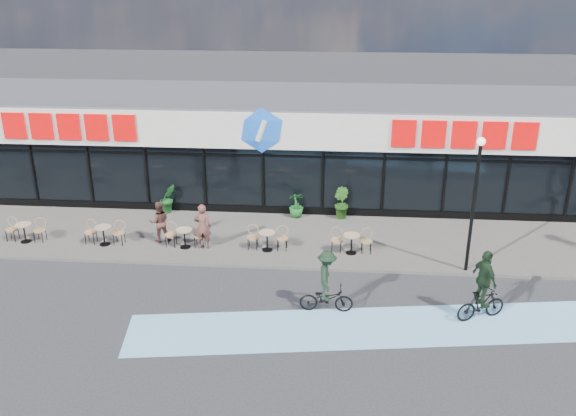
{
  "coord_description": "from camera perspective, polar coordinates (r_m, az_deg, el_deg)",
  "views": [
    {
      "loc": [
        2.96,
        -17.07,
        10.01
      ],
      "look_at": [
        1.32,
        3.5,
        1.75
      ],
      "focal_mm": 38.0,
      "sensor_mm": 36.0,
      "label": 1
    }
  ],
  "objects": [
    {
      "name": "lamp_post",
      "position": [
        21.14,
        17.09,
        1.34
      ],
      "size": [
        0.28,
        0.28,
        4.77
      ],
      "color": "black",
      "rests_on": "sidewalk"
    },
    {
      "name": "patron_left",
      "position": [
        22.83,
        -8.0,
        -1.71
      ],
      "size": [
        0.69,
        0.5,
        1.75
      ],
      "primitive_type": "imported",
      "rotation": [
        0.0,
        0.0,
        3.27
      ],
      "color": "brown",
      "rests_on": "sidewalk"
    },
    {
      "name": "bistro_set_2",
      "position": [
        24.15,
        -16.8,
        -2.21
      ],
      "size": [
        1.54,
        0.62,
        0.9
      ],
      "color": "tan",
      "rests_on": "sidewalk"
    },
    {
      "name": "bistro_set_5",
      "position": [
        22.57,
        5.95,
        -3.07
      ],
      "size": [
        1.54,
        0.62,
        0.9
      ],
      "color": "tan",
      "rests_on": "sidewalk"
    },
    {
      "name": "potted_plant_mid",
      "position": [
        25.53,
        4.97,
        0.48
      ],
      "size": [
        0.85,
        0.9,
        1.3
      ],
      "primitive_type": "imported",
      "rotation": [
        0.0,
        0.0,
        2.06
      ],
      "color": "#1E4914",
      "rests_on": "sidewalk"
    },
    {
      "name": "sidewalk",
      "position": [
        23.94,
        -2.97,
        -2.79
      ],
      "size": [
        44.0,
        5.0,
        0.1
      ],
      "primitive_type": "cube",
      "color": "#53504A",
      "rests_on": "ground"
    },
    {
      "name": "cyclist_a",
      "position": [
        18.8,
        3.63,
        -7.3
      ],
      "size": [
        1.66,
        1.04,
        2.04
      ],
      "color": "black",
      "rests_on": "ground"
    },
    {
      "name": "bike_lane",
      "position": [
        18.54,
        7.17,
        -11.03
      ],
      "size": [
        14.17,
        4.13,
        0.01
      ],
      "primitive_type": "cube",
      "rotation": [
        0.0,
        0.0,
        0.14
      ],
      "color": "#73B3DA",
      "rests_on": "ground"
    },
    {
      "name": "bistro_set_4",
      "position": [
        22.68,
        -1.94,
        -2.82
      ],
      "size": [
        1.54,
        0.62,
        0.9
      ],
      "color": "tan",
      "rests_on": "sidewalk"
    },
    {
      "name": "patron_right",
      "position": [
        23.7,
        -11.94,
        -1.26
      ],
      "size": [
        0.94,
        0.84,
        1.62
      ],
      "primitive_type": "imported",
      "rotation": [
        0.0,
        0.0,
        3.48
      ],
      "color": "#4F2E28",
      "rests_on": "sidewalk"
    },
    {
      "name": "bistro_set_1",
      "position": [
        25.43,
        -23.36,
        -1.89
      ],
      "size": [
        1.54,
        0.62,
        0.9
      ],
      "color": "tan",
      "rests_on": "sidewalk"
    },
    {
      "name": "potted_plant_left",
      "position": [
        26.51,
        -11.18,
        0.89
      ],
      "size": [
        0.89,
        0.86,
        1.25
      ],
      "primitive_type": "imported",
      "rotation": [
        0.0,
        0.0,
        0.63
      ],
      "color": "#17531D",
      "rests_on": "sidewalk"
    },
    {
      "name": "building",
      "position": [
        28.23,
        -1.64,
        6.04
      ],
      "size": [
        30.6,
        6.57,
        4.75
      ],
      "color": "black",
      "rests_on": "ground"
    },
    {
      "name": "cyclist_b",
      "position": [
        19.22,
        17.78,
        -7.4
      ],
      "size": [
        1.68,
        1.16,
        2.28
      ],
      "color": "black",
      "rests_on": "ground"
    },
    {
      "name": "bistro_set_3",
      "position": [
        23.22,
        -9.6,
        -2.53
      ],
      "size": [
        1.54,
        0.62,
        0.9
      ],
      "color": "tan",
      "rests_on": "sidewalk"
    },
    {
      "name": "potted_plant_right",
      "position": [
        25.54,
        0.78,
        0.28
      ],
      "size": [
        0.71,
        0.71,
        1.06
      ],
      "primitive_type": "imported",
      "rotation": [
        0.0,
        0.0,
        3.37
      ],
      "color": "#195A20",
      "rests_on": "sidewalk"
    },
    {
      "name": "ground",
      "position": [
        20.01,
        -4.62,
        -8.27
      ],
      "size": [
        120.0,
        120.0,
        0.0
      ],
      "primitive_type": "plane",
      "color": "#28282B",
      "rests_on": "ground"
    }
  ]
}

